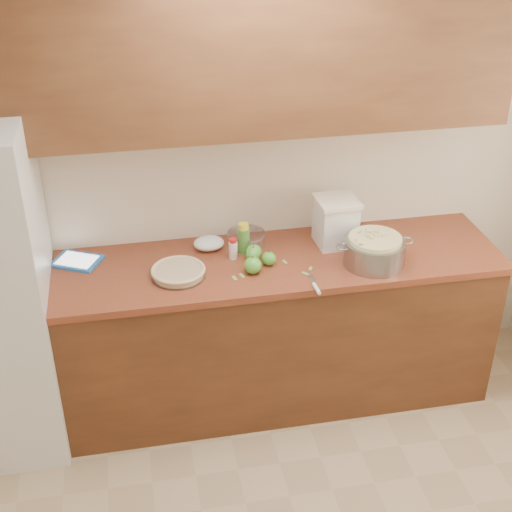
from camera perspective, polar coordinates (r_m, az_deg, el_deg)
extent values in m
plane|color=beige|center=(3.93, -0.67, 6.79)|extent=(3.60, 0.00, 3.60)
cube|color=#5B3119|center=(4.08, 0.24, -6.19)|extent=(2.60, 0.65, 0.88)
cube|color=brown|center=(3.82, 0.25, -0.63)|extent=(2.64, 0.68, 0.04)
cube|color=brown|center=(3.56, -0.21, 15.37)|extent=(2.60, 0.34, 0.70)
cylinder|color=silver|center=(3.69, -6.23, -1.33)|extent=(0.29, 0.29, 0.04)
cylinder|color=#D2AE84|center=(3.69, -6.24, -1.32)|extent=(0.26, 0.26, 0.03)
torus|color=#D2AE84|center=(3.68, -6.25, -1.11)|extent=(0.28, 0.28, 0.02)
cylinder|color=gray|center=(3.81, 9.43, 0.31)|extent=(0.32, 0.32, 0.14)
torus|color=gray|center=(3.73, 6.95, 0.73)|extent=(0.07, 0.07, 0.01)
torus|color=gray|center=(3.84, 11.95, 1.21)|extent=(0.07, 0.07, 0.01)
cylinder|color=beige|center=(3.80, 9.45, 0.53)|extent=(0.28, 0.28, 0.15)
cube|color=silver|center=(3.95, 6.39, 2.61)|extent=(0.21, 0.21, 0.25)
cube|color=#F7E6C5|center=(3.89, 6.50, 4.40)|extent=(0.23, 0.23, 0.02)
cube|color=#2566B6|center=(3.91, -14.12, -0.40)|extent=(0.30, 0.27, 0.02)
cube|color=white|center=(3.91, -14.14, -0.29)|extent=(0.24, 0.22, 0.00)
cube|color=gray|center=(3.66, 4.55, -1.88)|extent=(0.03, 0.11, 0.00)
cylinder|color=white|center=(3.57, 4.86, -2.61)|extent=(0.02, 0.09, 0.02)
cylinder|color=#4C8C38|center=(3.86, -0.99, 1.26)|extent=(0.06, 0.06, 0.14)
cylinder|color=yellow|center=(3.82, -1.01, 2.40)|extent=(0.05, 0.05, 0.03)
cylinder|color=beige|center=(3.82, -1.84, 0.47)|extent=(0.05, 0.05, 0.10)
cylinder|color=red|center=(3.79, -1.86, 1.24)|extent=(0.04, 0.04, 0.02)
cylinder|color=black|center=(3.88, -1.17, 0.83)|extent=(0.03, 0.03, 0.07)
cylinder|color=red|center=(3.86, -1.17, 1.39)|extent=(0.03, 0.03, 0.01)
cylinder|color=silver|center=(3.94, -0.80, 1.36)|extent=(0.20, 0.20, 0.08)
torus|color=silver|center=(3.92, -0.80, 1.82)|extent=(0.22, 0.22, 0.01)
ellipsoid|color=white|center=(3.92, -3.79, 1.03)|extent=(0.19, 0.16, 0.07)
sphere|color=#4C9E30|center=(3.79, -0.22, 0.09)|extent=(0.08, 0.08, 0.08)
cylinder|color=#3F2D19|center=(3.77, -0.22, 0.70)|extent=(0.01, 0.01, 0.01)
sphere|color=#4C9E30|center=(3.80, -0.18, 0.30)|extent=(0.09, 0.09, 0.09)
cylinder|color=#3F2D19|center=(3.78, -0.18, 0.96)|extent=(0.01, 0.01, 0.01)
sphere|color=#4C9E30|center=(3.68, -0.25, -0.75)|extent=(0.09, 0.09, 0.09)
cylinder|color=#3F2D19|center=(3.66, -0.26, -0.05)|extent=(0.01, 0.01, 0.01)
sphere|color=#4C9E30|center=(3.76, 1.04, -0.21)|extent=(0.08, 0.08, 0.08)
cylinder|color=#3F2D19|center=(3.74, 1.04, 0.37)|extent=(0.01, 0.01, 0.01)
cube|color=#7CAE54|center=(3.80, 2.31, -0.47)|extent=(0.03, 0.04, 0.00)
cube|color=#7CAE54|center=(3.68, -1.13, -1.57)|extent=(0.03, 0.04, 0.00)
cube|color=#7CAE54|center=(3.66, -1.73, -1.78)|extent=(0.03, 0.04, 0.00)
cube|color=#7CAE54|center=(3.71, 3.98, -1.41)|extent=(0.04, 0.04, 0.00)
cube|color=#7CAE54|center=(3.75, 4.38, -1.01)|extent=(0.03, 0.04, 0.00)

